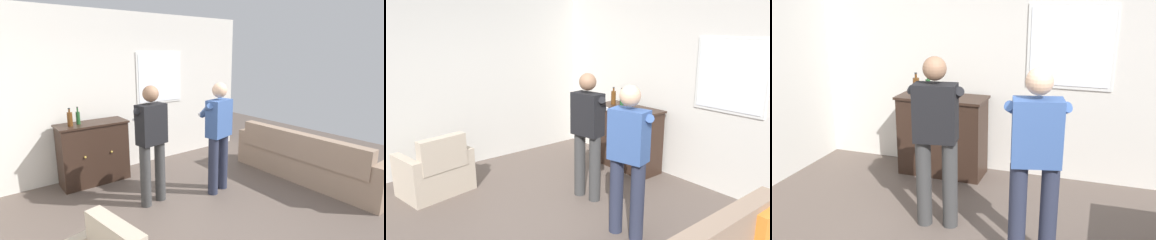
{
  "view_description": "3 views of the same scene",
  "coord_description": "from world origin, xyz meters",
  "views": [
    {
      "loc": [
        -2.35,
        -2.37,
        2.11
      ],
      "look_at": [
        0.0,
        0.7,
        1.23
      ],
      "focal_mm": 28.0,
      "sensor_mm": 36.0,
      "label": 1
    },
    {
      "loc": [
        3.13,
        -1.94,
        2.27
      ],
      "look_at": [
        -0.14,
        0.72,
        1.19
      ],
      "focal_mm": 35.0,
      "sensor_mm": 36.0,
      "label": 2
    },
    {
      "loc": [
        1.05,
        -2.44,
        2.23
      ],
      "look_at": [
        -0.04,
        0.86,
        1.18
      ],
      "focal_mm": 40.0,
      "sensor_mm": 36.0,
      "label": 3
    }
  ],
  "objects": [
    {
      "name": "person_standing_right",
      "position": [
        0.58,
        0.82,
        0.94
      ],
      "size": [
        0.54,
        0.51,
        1.68
      ],
      "color": "#282D42",
      "rests_on": "ground"
    },
    {
      "name": "person_standing_left",
      "position": [
        -0.4,
        1.1,
        0.94
      ],
      "size": [
        0.55,
        0.5,
        1.68
      ],
      "color": "#383838",
      "rests_on": "ground"
    },
    {
      "name": "bottle_liquor_amber",
      "position": [
        -1.0,
        2.33,
        1.11
      ],
      "size": [
        0.06,
        0.06,
        0.28
      ],
      "color": "#1E4C23",
      "rests_on": "sideboard_cabinet"
    },
    {
      "name": "sideboard_cabinet",
      "position": [
        -0.8,
        2.3,
        0.5
      ],
      "size": [
        1.1,
        0.49,
        1.01
      ],
      "color": "black",
      "rests_on": "ground"
    },
    {
      "name": "bottle_wine_green",
      "position": [
        -1.13,
        2.28,
        1.12
      ],
      "size": [
        0.08,
        0.08,
        0.28
      ],
      "color": "#593314",
      "rests_on": "sideboard_cabinet"
    },
    {
      "name": "wall_back_with_window",
      "position": [
        0.02,
        2.66,
        1.41
      ],
      "size": [
        5.2,
        0.15,
        2.8
      ],
      "color": "silver",
      "rests_on": "ground"
    }
  ]
}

